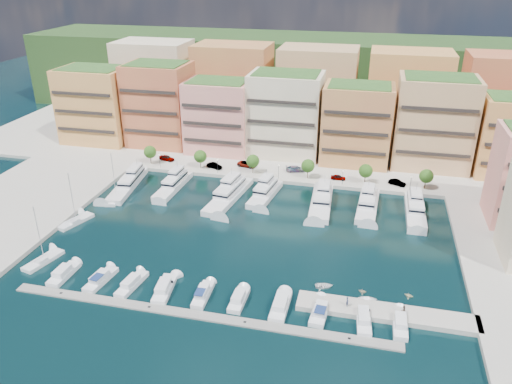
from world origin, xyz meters
TOP-DOWN VIEW (x-y plane):
  - ground at (0.00, 0.00)m, footprint 400.00×400.00m
  - north_quay at (0.00, 62.00)m, footprint 220.00×64.00m
  - hillside at (0.00, 110.00)m, footprint 240.00×40.00m
  - south_pontoon at (-3.00, -30.00)m, footprint 72.00×2.20m
  - finger_pier at (30.00, -22.00)m, footprint 32.00×5.00m
  - apartment_0 at (-66.00, 49.99)m, footprint 22.00×16.50m
  - apartment_1 at (-44.00, 51.99)m, footprint 20.00×16.50m
  - apartment_2 at (-23.00, 49.99)m, footprint 20.00×15.50m
  - apartment_3 at (-2.00, 51.99)m, footprint 22.00×16.50m
  - apartment_4 at (20.00, 49.99)m, footprint 20.00×15.50m
  - apartment_5 at (42.00, 51.99)m, footprint 22.00×16.50m
  - backblock_0 at (-55.00, 74.00)m, footprint 26.00×18.00m
  - backblock_1 at (-25.00, 74.00)m, footprint 26.00×18.00m
  - backblock_2 at (5.00, 74.00)m, footprint 26.00×18.00m
  - backblock_3 at (35.00, 74.00)m, footprint 26.00×18.00m
  - backblock_4 at (65.00, 74.00)m, footprint 26.00×18.00m
  - tree_0 at (-40.00, 33.50)m, footprint 3.80×3.80m
  - tree_1 at (-24.00, 33.50)m, footprint 3.80×3.80m
  - tree_2 at (-8.00, 33.50)m, footprint 3.80×3.80m
  - tree_3 at (8.00, 33.50)m, footprint 3.80×3.80m
  - tree_4 at (24.00, 33.50)m, footprint 3.80×3.80m
  - tree_5 at (40.00, 33.50)m, footprint 3.80×3.80m
  - lamppost_0 at (-36.00, 31.20)m, footprint 0.30×0.30m
  - lamppost_1 at (-18.00, 31.20)m, footprint 0.30×0.30m
  - lamppost_2 at (0.00, 31.20)m, footprint 0.30×0.30m
  - lamppost_3 at (18.00, 31.20)m, footprint 0.30×0.30m
  - lamppost_4 at (36.00, 31.20)m, footprint 0.30×0.30m
  - yacht_0 at (-39.98, 18.62)m, footprint 7.05×23.03m
  - yacht_1 at (-27.39, 20.46)m, footprint 4.97×18.69m
  - yacht_2 at (-10.67, 18.31)m, footprint 7.96×23.79m
  - yacht_3 at (-1.54, 21.22)m, footprint 6.71×17.43m
  - yacht_4 at (13.62, 19.50)m, footprint 5.99×20.82m
  - yacht_5 at (25.34, 20.47)m, footprint 5.63×18.84m
  - yacht_6 at (36.90, 20.25)m, footprint 4.59×19.13m
  - cruiser_0 at (-32.88, -24.59)m, footprint 2.90×8.29m
  - cruiser_1 at (-24.75, -24.61)m, footprint 3.53×8.79m
  - cruiser_2 at (-18.11, -24.60)m, footprint 3.47×8.90m
  - cruiser_3 at (-11.30, -24.60)m, footprint 3.85×9.28m
  - cruiser_4 at (-3.57, -24.61)m, footprint 2.59×8.11m
  - cruiser_5 at (3.40, -24.58)m, footprint 2.59×7.31m
  - cruiser_6 at (11.26, -24.59)m, footprint 2.89×8.65m
  - cruiser_7 at (18.46, -24.60)m, footprint 3.31×8.07m
  - cruiser_8 at (26.08, -24.60)m, footprint 3.16×9.28m
  - cruiser_9 at (32.29, -24.59)m, footprint 2.51×8.01m
  - sailboat_0 at (-40.02, -21.00)m, footprint 4.93×9.52m
  - sailboat_2 at (-39.87, 10.17)m, footprint 4.44×10.01m
  - sailboat_1 at (-42.86, -4.08)m, footprint 5.72×9.68m
  - tender_2 at (26.65, -18.67)m, footprint 3.92×3.14m
  - tender_3 at (34.11, -15.68)m, footprint 2.08×1.93m
  - tender_1 at (25.58, -16.31)m, footprint 1.72×1.55m
  - tender_0 at (18.27, -16.25)m, footprint 4.00×3.31m
  - car_0 at (-36.31, 37.05)m, footprint 5.25×3.11m
  - car_1 at (-20.04, 34.40)m, footprint 5.16×3.39m
  - car_2 at (-10.94, 37.87)m, footprint 6.10×3.67m
  - car_3 at (3.92, 37.56)m, footprint 6.14×3.89m
  - car_4 at (16.63, 34.40)m, footprint 4.19×1.74m
  - car_5 at (32.75, 34.29)m, footprint 4.97×3.36m
  - person_0 at (23.01, -22.35)m, footprint 0.61×0.80m
  - person_1 at (32.72, -22.45)m, footprint 1.19×1.16m

SIDE VIEW (x-z plane):
  - ground at x=0.00m, z-range 0.00..0.00m
  - north_quay at x=0.00m, z-range -1.00..1.00m
  - hillside at x=0.00m, z-range -29.00..29.00m
  - south_pontoon at x=-3.00m, z-range -0.17..0.17m
  - finger_pier at x=30.00m, z-range -1.00..1.00m
  - sailboat_2 at x=-39.87m, z-range -6.29..6.91m
  - sailboat_1 at x=-42.86m, z-range -6.29..6.91m
  - sailboat_0 at x=-40.02m, z-range -6.29..6.91m
  - tender_0 at x=18.27m, z-range 0.00..0.72m
  - tender_2 at x=26.65m, z-range 0.00..0.72m
  - tender_1 at x=25.58m, z-range 0.00..0.81m
  - tender_3 at x=34.11m, z-range 0.00..0.89m
  - cruiser_8 at x=26.08m, z-range -0.73..1.82m
  - cruiser_3 at x=-11.30m, z-range -0.73..1.82m
  - cruiser_2 at x=-18.11m, z-range -0.73..1.82m
  - cruiser_6 at x=11.26m, z-range -0.73..1.82m
  - cruiser_0 at x=-32.88m, z-range -0.73..1.82m
  - cruiser_9 at x=32.29m, z-range -0.73..1.82m
  - cruiser_5 at x=3.40m, z-range -0.73..1.82m
  - cruiser_1 at x=-24.75m, z-range -0.76..1.90m
  - cruiser_4 at x=-3.57m, z-range -0.76..1.90m
  - cruiser_7 at x=18.46m, z-range -0.76..1.90m
  - yacht_4 at x=13.62m, z-range -2.56..4.74m
  - yacht_1 at x=-27.39m, z-range -2.56..4.74m
  - yacht_2 at x=-10.67m, z-range -2.44..4.86m
  - yacht_0 at x=-39.98m, z-range -2.44..4.86m
  - yacht_5 at x=25.34m, z-range -2.44..4.86m
  - yacht_6 at x=36.90m, z-range -2.44..4.86m
  - yacht_3 at x=-1.54m, z-range -2.44..4.86m
  - car_4 at x=16.63m, z-range 1.00..2.42m
  - car_5 at x=32.75m, z-range 1.00..2.55m
  - car_2 at x=-10.94m, z-range 1.00..2.59m
  - car_1 at x=-20.04m, z-range 1.00..2.61m
  - car_3 at x=3.92m, z-range 1.00..2.66m
  - car_0 at x=-36.31m, z-range 1.00..2.67m
  - person_1 at x=32.72m, z-range 1.00..2.93m
  - person_0 at x=23.01m, z-range 1.00..2.96m
  - lamppost_0 at x=-36.00m, z-range 1.73..5.93m
  - lamppost_1 at x=-18.00m, z-range 1.73..5.93m
  - lamppost_2 at x=0.00m, z-range 1.73..5.93m
  - lamppost_3 at x=18.00m, z-range 1.73..5.93m
  - lamppost_4 at x=36.00m, z-range 1.73..5.93m
  - tree_0 at x=-40.00m, z-range 1.92..7.57m
  - tree_1 at x=-24.00m, z-range 1.92..7.57m
  - tree_2 at x=-8.00m, z-range 1.92..7.57m
  - tree_3 at x=8.00m, z-range 1.92..7.57m
  - tree_4 at x=24.00m, z-range 1.92..7.57m
  - tree_5 at x=40.00m, z-range 1.92..7.57m
  - apartment_2 at x=-23.00m, z-range 0.91..23.71m
  - apartment_4 at x=20.00m, z-range 0.91..24.71m
  - apartment_0 at x=-66.00m, z-range 0.91..25.71m
  - apartment_3 at x=-2.00m, z-range 0.91..26.71m
  - apartment_5 at x=42.00m, z-range 0.91..27.71m
  - apartment_1 at x=-44.00m, z-range 0.91..27.71m
  - backblock_0 at x=-55.00m, z-range 1.00..31.00m
  - backblock_1 at x=-25.00m, z-range 1.00..31.00m
  - backblock_2 at x=5.00m, z-range 1.00..31.00m
  - backblock_3 at x=35.00m, z-range 1.00..31.00m
  - backblock_4 at x=65.00m, z-range 1.00..31.00m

